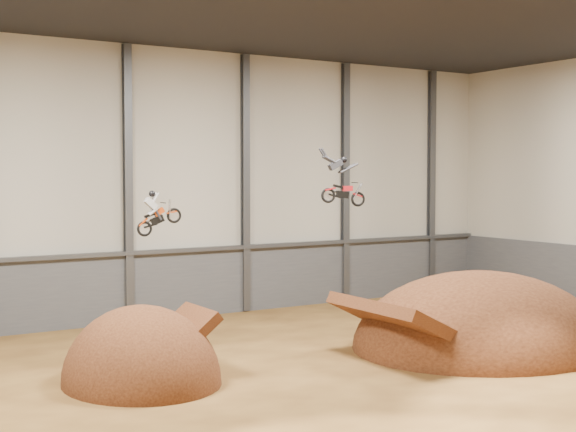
% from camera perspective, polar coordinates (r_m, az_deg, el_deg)
% --- Properties ---
extents(floor, '(40.00, 40.00, 0.00)m').
position_cam_1_polar(floor, '(30.19, 5.06, -11.41)').
color(floor, '#543516').
rests_on(floor, ground).
extents(back_wall, '(40.00, 0.10, 14.00)m').
position_cam_1_polar(back_wall, '(42.23, -7.16, 2.29)').
color(back_wall, beige).
rests_on(back_wall, ground).
extents(lower_band_back, '(39.80, 0.18, 3.50)m').
position_cam_1_polar(lower_band_back, '(42.52, -7.06, -4.80)').
color(lower_band_back, '#4E5055').
rests_on(lower_band_back, ground).
extents(steel_rail, '(39.80, 0.35, 0.20)m').
position_cam_1_polar(steel_rail, '(42.18, -6.99, -2.40)').
color(steel_rail, '#47494F').
rests_on(steel_rail, lower_band_back).
extents(steel_column_2, '(0.40, 0.36, 13.90)m').
position_cam_1_polar(steel_column_2, '(40.77, -11.32, 2.23)').
color(steel_column_2, '#47494F').
rests_on(steel_column_2, ground).
extents(steel_column_3, '(0.40, 0.36, 13.90)m').
position_cam_1_polar(steel_column_3, '(43.54, -3.06, 2.33)').
color(steel_column_3, '#47494F').
rests_on(steel_column_3, ground).
extents(steel_column_4, '(0.40, 0.36, 13.90)m').
position_cam_1_polar(steel_column_4, '(47.09, 4.09, 2.38)').
color(steel_column_4, '#47494F').
rests_on(steel_column_4, ground).
extents(steel_column_5, '(0.40, 0.36, 13.90)m').
position_cam_1_polar(steel_column_5, '(51.28, 10.15, 2.39)').
color(steel_column_5, '#47494F').
rests_on(steel_column_5, ground).
extents(takeoff_ramp, '(5.59, 6.44, 5.59)m').
position_cam_1_polar(takeoff_ramp, '(29.93, -10.37, -11.57)').
color(takeoff_ramp, '#3C1C0F').
rests_on(takeoff_ramp, ground).
extents(landing_ramp, '(11.46, 10.14, 6.61)m').
position_cam_1_polar(landing_ramp, '(36.16, 13.45, -9.06)').
color(landing_ramp, '#3C1C0F').
rests_on(landing_ramp, ground).
extents(fmx_rider_a, '(2.44, 0.93, 2.28)m').
position_cam_1_polar(fmx_rider_a, '(31.81, -8.95, 0.61)').
color(fmx_rider_a, '#BF3D0D').
extents(fmx_rider_b, '(2.97, 1.41, 2.55)m').
position_cam_1_polar(fmx_rider_b, '(33.71, 3.89, 2.72)').
color(fmx_rider_b, '#AC141B').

